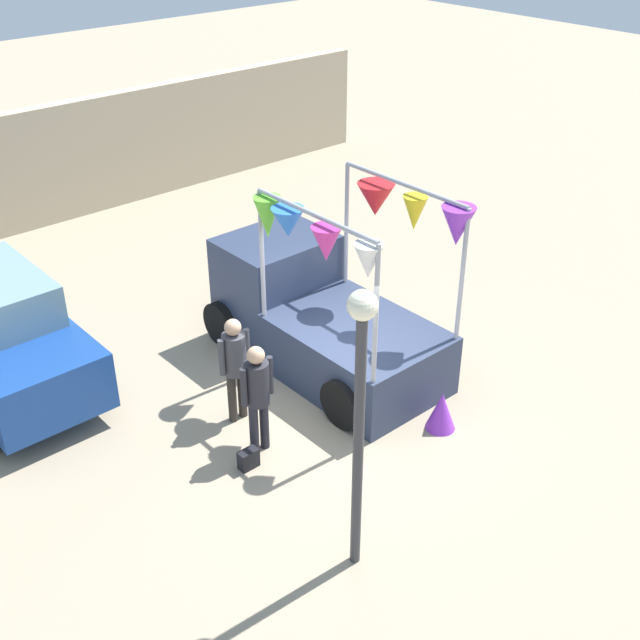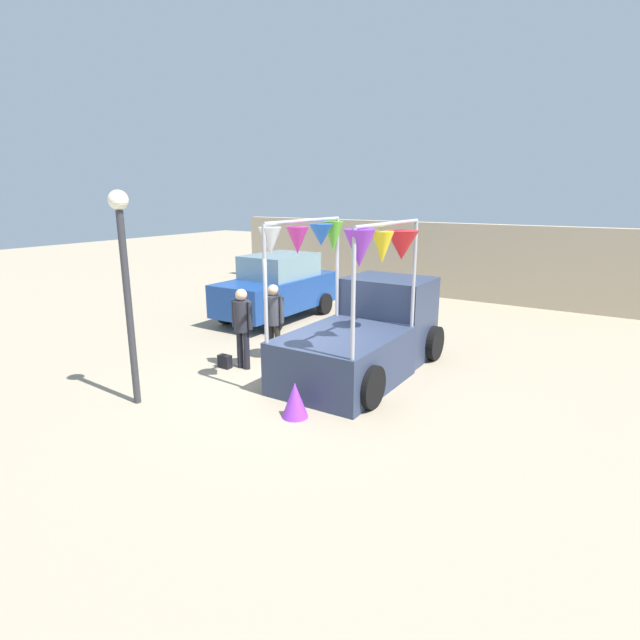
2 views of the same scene
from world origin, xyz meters
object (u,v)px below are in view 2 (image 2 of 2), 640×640
(vendor_truck, at_px, (368,328))
(parked_car, at_px, (278,287))
(street_lamp, at_px, (125,267))
(handbag, at_px, (225,361))
(person_vendor, at_px, (274,315))
(person_customer, at_px, (242,321))
(folded_kite_bundle_violet, at_px, (295,400))

(vendor_truck, relative_size, parked_car, 1.01)
(street_lamp, bearing_deg, vendor_truck, 55.04)
(handbag, xyz_separation_m, street_lamp, (-0.05, -2.17, 2.26))
(person_vendor, xyz_separation_m, street_lamp, (-0.60, -3.17, 1.38))
(person_customer, height_order, street_lamp, street_lamp)
(vendor_truck, height_order, street_lamp, street_lamp)
(parked_car, bearing_deg, street_lamp, -75.43)
(person_vendor, height_order, folded_kite_bundle_violet, person_vendor)
(folded_kite_bundle_violet, bearing_deg, parked_car, 129.63)
(person_customer, distance_m, street_lamp, 2.77)
(vendor_truck, height_order, person_customer, vendor_truck)
(person_vendor, relative_size, folded_kite_bundle_violet, 2.81)
(person_customer, distance_m, person_vendor, 0.82)
(vendor_truck, distance_m, folded_kite_bundle_violet, 2.78)
(folded_kite_bundle_violet, bearing_deg, person_customer, 149.46)
(person_customer, relative_size, folded_kite_bundle_violet, 2.83)
(parked_car, distance_m, folded_kite_bundle_violet, 6.77)
(vendor_truck, bearing_deg, person_customer, -148.34)
(vendor_truck, distance_m, person_customer, 2.60)
(handbag, bearing_deg, folded_kite_bundle_violet, -23.54)
(vendor_truck, xyz_separation_m, parked_car, (-4.22, 2.48, 0.05))
(parked_car, relative_size, person_vendor, 2.37)
(vendor_truck, distance_m, person_vendor, 2.09)
(handbag, bearing_deg, street_lamp, -91.31)
(person_vendor, height_order, handbag, person_vendor)
(handbag, bearing_deg, vendor_truck, 31.40)
(handbag, distance_m, street_lamp, 3.13)
(vendor_truck, distance_m, street_lamp, 4.80)
(street_lamp, bearing_deg, person_customer, 80.43)
(street_lamp, bearing_deg, person_vendor, 79.22)
(handbag, bearing_deg, person_vendor, 60.97)
(street_lamp, bearing_deg, folded_kite_bundle_violet, 20.85)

